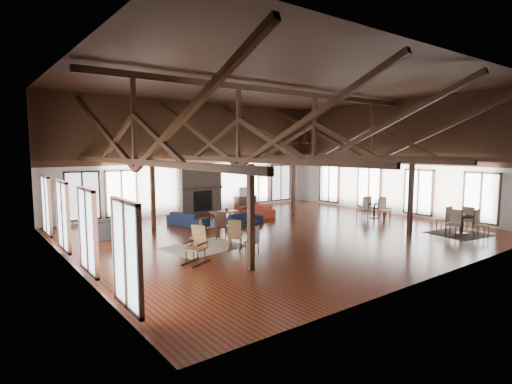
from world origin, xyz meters
TOP-DOWN VIEW (x-y plane):
  - floor at (0.00, 0.00)m, footprint 16.00×16.00m
  - ceiling at (0.00, 0.00)m, footprint 16.00×14.00m
  - wall_back at (0.00, 7.00)m, footprint 16.00×0.02m
  - wall_front at (0.00, -7.00)m, footprint 16.00×0.02m
  - wall_left at (-8.00, 0.00)m, footprint 0.02×14.00m
  - wall_right at (8.00, 0.00)m, footprint 0.02×14.00m
  - roof_truss at (0.00, 0.00)m, footprint 15.60×14.07m
  - post_grid at (0.00, 0.00)m, footprint 8.16×7.16m
  - fireplace at (0.00, 6.67)m, footprint 2.50×0.69m
  - ceiling_fan at (0.50, -1.00)m, footprint 1.60×1.60m
  - sofa_navy_front at (-0.22, 2.13)m, footprint 1.97×1.13m
  - sofa_navy_left at (-2.32, 3.63)m, footprint 2.18×1.34m
  - sofa_orange at (1.75, 3.80)m, footprint 2.06×0.92m
  - coffee_table at (-0.45, 3.58)m, footprint 1.29×0.72m
  - vase at (-0.33, 3.49)m, footprint 0.19×0.19m
  - armchair at (-6.19, 3.16)m, footprint 1.05×0.92m
  - side_table_lamp at (-6.54, 4.04)m, footprint 0.46×0.46m
  - rocking_chair_a at (-3.92, -0.32)m, footprint 0.85×0.78m
  - rocking_chair_b at (-2.99, -1.20)m, footprint 0.84×0.86m
  - rocking_chair_c at (-4.84, -1.89)m, footprint 1.01×0.81m
  - side_chair_a at (-2.62, 0.27)m, footprint 0.66×0.66m
  - side_chair_b at (-2.92, -2.23)m, footprint 0.55×0.55m
  - cafe_table_near at (5.79, -4.73)m, footprint 2.00×2.00m
  - cafe_table_far at (6.18, -0.17)m, footprint 1.97×1.97m
  - cup_near at (5.79, -4.79)m, footprint 0.16×0.16m
  - cup_far at (6.26, -0.20)m, footprint 0.13×0.13m
  - tv_console at (3.12, 6.75)m, footprint 1.31×0.49m
  - television at (3.08, 6.75)m, footprint 0.95×0.14m
  - rug_tan at (-3.75, -0.34)m, footprint 2.81×2.35m
  - rug_navy at (-0.40, 3.38)m, footprint 3.16×2.52m
  - rug_dark at (5.68, -4.69)m, footprint 2.36×2.21m

SIDE VIEW (x-z plane):
  - floor at x=0.00m, z-range 0.00..0.00m
  - rug_tan at x=-3.75m, z-range 0.00..0.01m
  - rug_navy at x=-0.40m, z-range 0.00..0.01m
  - rug_dark at x=5.68m, z-range 0.00..0.01m
  - sofa_navy_front at x=-0.22m, z-range 0.00..0.54m
  - sofa_orange at x=1.75m, z-range 0.00..0.59m
  - sofa_navy_left at x=-2.32m, z-range 0.00..0.59m
  - tv_console at x=3.12m, z-range 0.00..0.66m
  - armchair at x=-6.19m, z-range 0.00..0.67m
  - coffee_table at x=-0.45m, z-range 0.18..0.66m
  - side_table_lamp at x=-6.54m, z-range -0.14..1.02m
  - rocking_chair_a at x=-3.92m, z-range -0.03..0.96m
  - rocking_chair_b at x=-2.99m, z-range -0.03..0.99m
  - cafe_table_far at x=6.18m, z-range 0.00..1.01m
  - cafe_table_near at x=5.79m, z-range 0.00..1.04m
  - rocking_chair_c at x=-4.84m, z-range -0.03..1.12m
  - side_chair_b at x=-2.92m, z-range 0.08..1.02m
  - vase at x=-0.33m, z-range 0.48..0.66m
  - side_chair_a at x=-2.62m, z-range 0.09..1.20m
  - cup_far at x=6.26m, z-range 0.73..0.81m
  - cup_near at x=5.79m, z-range 0.75..0.85m
  - television at x=3.08m, z-range 0.66..1.20m
  - fireplace at x=0.00m, z-range -0.01..2.59m
  - post_grid at x=0.00m, z-range 0.00..3.05m
  - wall_back at x=0.00m, z-range 0.00..6.00m
  - wall_front at x=0.00m, z-range 0.00..6.00m
  - wall_left at x=-8.00m, z-range 0.00..6.00m
  - wall_right at x=8.00m, z-range 0.00..6.00m
  - ceiling_fan at x=0.50m, z-range 3.36..4.11m
  - roof_truss at x=0.00m, z-range 2.46..5.60m
  - ceiling at x=0.00m, z-range 5.99..6.01m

